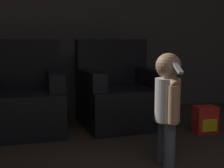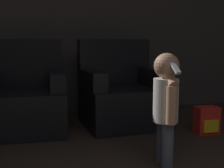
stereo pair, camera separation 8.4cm
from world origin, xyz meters
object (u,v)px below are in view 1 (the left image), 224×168
armchair_right (120,96)px  toy_backpack (205,120)px  armchair_left (21,100)px  person_toddler (168,100)px

armchair_right → toy_backpack: bearing=-41.9°
armchair_left → toy_backpack: size_ratio=3.44×
armchair_left → person_toddler: size_ratio=1.12×
toy_backpack → person_toddler: bearing=-137.9°
armchair_right → person_toddler: bearing=-94.6°
armchair_left → armchair_right: bearing=1.0°
armchair_right → person_toddler: (0.01, -1.30, 0.19)m
armchair_left → toy_backpack: bearing=-16.3°
armchair_left → armchair_right: size_ratio=1.00×
armchair_right → toy_backpack: 1.00m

